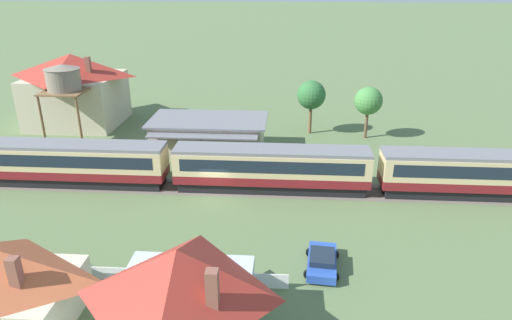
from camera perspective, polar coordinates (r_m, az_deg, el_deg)
The scene contains 11 objects.
ground_plane at distance 40.90m, azimuth -5.15°, elevation -4.38°, with size 600.00×600.00×0.00m, color #566B42.
passenger_train at distance 40.90m, azimuth 2.30°, elevation -0.88°, with size 54.50×3.06×4.00m.
railway_track at distance 42.02m, azimuth 9.22°, elevation -3.83°, with size 111.64×3.60×0.04m.
station_building at distance 50.20m, azimuth -5.89°, elevation 3.11°, with size 12.61×8.34×3.77m.
station_house_red_roof at distance 63.38m, azimuth -21.68°, elevation 8.31°, with size 11.67×10.48×9.05m.
water_tower at distance 56.47m, azimuth -22.94°, elevation 9.21°, with size 4.81×4.81×8.95m.
cottage_red_roof at distance 23.91m, azimuth -9.45°, elevation -17.06°, with size 7.39×8.05×6.26m.
picket_fence_front at distance 31.47m, azimuth -18.28°, elevation -13.39°, with size 23.32×0.06×1.05m, color white.
parked_car_blue at distance 31.38m, azimuth 8.25°, elevation -12.40°, with size 2.52×4.24×1.15m.
yard_tree_0 at distance 55.54m, azimuth 6.93°, elevation 8.05°, with size 3.44×3.44×6.55m.
yard_tree_1 at distance 55.15m, azimuth 13.88°, elevation 7.17°, with size 3.27×3.27×6.19m.
Camera 1 is at (6.14, -36.07, 18.29)m, focal length 32.00 mm.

